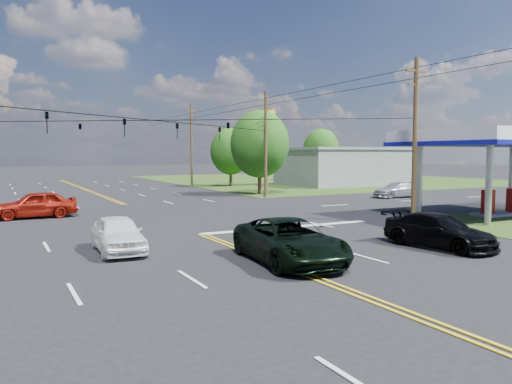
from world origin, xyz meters
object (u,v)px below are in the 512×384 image
tree_far_r (321,149)px  pickup_white (118,234)px  tree_right_a (260,144)px  suv_black (439,231)px  pole_ne (266,143)px  retail_ne (341,167)px  gas_canopy (503,141)px  pole_right_far (191,144)px  pole_se (415,137)px  pickup_dkgreen (290,241)px  tree_right_b (231,151)px

tree_far_r → pickup_white: size_ratio=1.78×
tree_right_a → suv_black: tree_right_a is taller
pole_ne → tree_far_r: size_ratio=1.25×
retail_ne → tree_right_a: bearing=-153.4°
retail_ne → pole_ne: pole_ne is taller
gas_canopy → tree_far_r: 42.55m
pole_ne → pole_right_far: (0.00, 19.00, 0.25)m
pole_ne → tree_far_r: pole_ne is taller
retail_ne → pickup_white: 46.09m
retail_ne → pickup_white: size_ratio=3.26×
retail_ne → pole_se: 33.72m
retail_ne → pole_right_far: 19.02m
pole_ne → retail_ne: bearing=32.9°
pole_right_far → pickup_white: bearing=-114.5°
retail_ne → pole_se: pole_se is taller
tree_right_a → pickup_white: 29.44m
pickup_dkgreen → suv_black: size_ratio=1.16×
tree_far_r → pole_ne: bearing=-135.0°
gas_canopy → pole_se: (-6.50, 1.00, 0.20)m
tree_far_r → tree_right_a: bearing=-138.0°
tree_far_r → pickup_dkgreen: tree_far_r is taller
tree_right_a → tree_right_b: (2.50, 12.00, -0.65)m
tree_right_b → pickup_white: bearing=-121.4°
gas_canopy → pickup_white: gas_canopy is taller
tree_right_b → tree_far_r: size_ratio=0.93×
pole_se → gas_canopy: bearing=-8.7°
gas_canopy → tree_right_b: size_ratio=1.72×
tree_far_r → pickup_dkgreen: bearing=-126.5°
retail_ne → pole_ne: (-17.00, -11.00, 2.72)m
pole_right_far → tree_right_b: pole_right_far is taller
tree_far_r → pole_right_far: bearing=-174.6°
pole_se → pole_ne: bearing=90.0°
pickup_dkgreen → gas_canopy: bearing=21.7°
tree_right_a → tree_far_r: tree_right_a is taller
gas_canopy → suv_black: bearing=-154.0°
pole_ne → pickup_dkgreen: 27.68m
tree_right_a → pole_right_far: bearing=93.6°
gas_canopy → tree_right_b: 34.14m
pole_right_far → pole_ne: bearing=-90.0°
pole_ne → pickup_white: bearing=-132.0°
retail_ne → pole_ne: 20.43m
pole_ne → pickup_dkgreen: (-12.50, -24.35, -4.12)m
pole_se → pole_right_far: 37.00m
pole_ne → suv_black: (-5.45, -24.84, -4.21)m
tree_far_r → pole_se: bearing=-118.3°
retail_ne → pickup_white: (-34.54, -30.48, -1.47)m
pole_right_far → suv_black: pole_right_far is taller
retail_ne → pickup_white: bearing=-138.6°
gas_canopy → pickup_white: size_ratio=2.84×
retail_ne → pole_se: bearing=-120.4°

